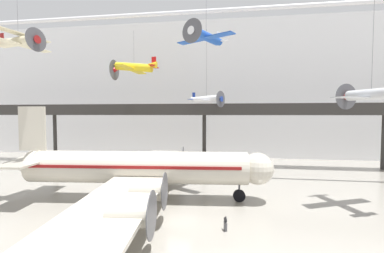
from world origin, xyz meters
TOP-DOWN VIEW (x-y plane):
  - ground_plane at (0.00, 0.00)m, footprint 260.00×260.00m
  - hangar_back_wall at (0.00, 35.00)m, footprint 140.00×3.00m
  - mezzanine_walkway at (0.00, 24.05)m, footprint 110.00×3.20m
  - ceiling_truss_beam at (0.00, 14.79)m, footprint 120.00×0.60m
  - airliner_silver_main at (-5.43, 4.40)m, footprint 29.98×34.13m
  - suspended_plane_yellow_lowwing at (-11.65, 20.44)m, footprint 8.08×9.88m
  - suspended_plane_white_twin at (0.82, 20.33)m, footprint 6.24×6.95m
  - suspended_plane_cream_biplane at (-16.88, 1.81)m, footprint 5.51×6.67m
  - suspended_plane_blue_trainer at (1.78, 8.67)m, footprint 7.15×6.39m
  - suspended_plane_silver_racer at (18.28, 5.44)m, footprint 7.72×6.71m
  - info_sign_pedestal at (4.31, -1.66)m, footprint 0.31×0.74m

SIDE VIEW (x-z plane):
  - ground_plane at x=0.00m, z-range 0.00..0.00m
  - info_sign_pedestal at x=4.31m, z-range -0.17..1.08m
  - airliner_silver_main at x=-5.43m, z-range -1.56..8.64m
  - mezzanine_walkway at x=0.00m, z-range 3.88..15.05m
  - suspended_plane_silver_racer at x=18.28m, z-range 4.60..17.96m
  - suspended_plane_white_twin at x=0.82m, z-range 5.41..18.23m
  - hangar_back_wall at x=0.00m, z-range 0.00..29.49m
  - suspended_plane_cream_biplane at x=-16.88m, z-range 12.89..20.80m
  - suspended_plane_yellow_lowwing at x=-11.65m, z-range 13.22..21.49m
  - suspended_plane_blue_trainer at x=1.78m, z-range 15.31..21.70m
  - ceiling_truss_beam at x=0.00m, z-range 23.55..24.15m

